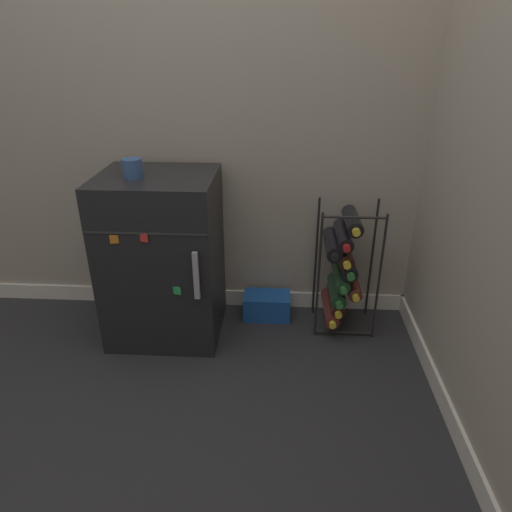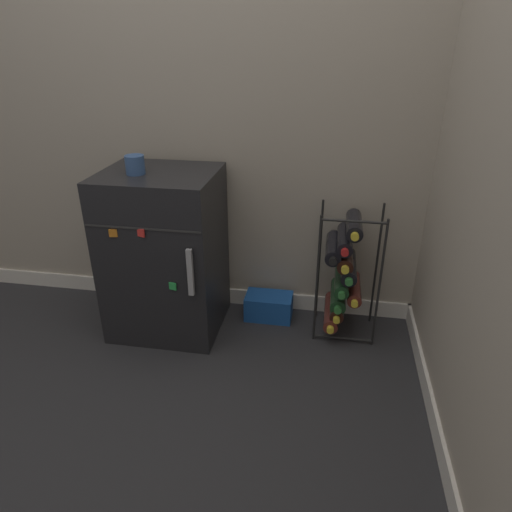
% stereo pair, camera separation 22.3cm
% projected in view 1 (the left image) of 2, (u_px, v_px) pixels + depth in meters
% --- Properties ---
extents(ground_plane, '(14.00, 14.00, 0.00)m').
position_uv_depth(ground_plane, '(221.00, 384.00, 2.01)').
color(ground_plane, '#28282B').
extents(wall_back, '(6.87, 0.07, 2.50)m').
position_uv_depth(wall_back, '(232.00, 71.00, 2.10)').
color(wall_back, '#9E9384').
rests_on(wall_back, ground_plane).
extents(mini_fridge, '(0.54, 0.49, 0.82)m').
position_uv_depth(mini_fridge, '(163.00, 258.00, 2.22)').
color(mini_fridge, black).
rests_on(mini_fridge, ground_plane).
extents(wine_rack, '(0.30, 0.32, 0.67)m').
position_uv_depth(wine_rack, '(341.00, 267.00, 2.28)').
color(wine_rack, black).
rests_on(wine_rack, ground_plane).
extents(soda_box, '(0.25, 0.15, 0.13)m').
position_uv_depth(soda_box, '(267.00, 306.00, 2.47)').
color(soda_box, '#194C9E').
rests_on(soda_box, ground_plane).
extents(fridge_top_cup, '(0.09, 0.09, 0.08)m').
position_uv_depth(fridge_top_cup, '(132.00, 168.00, 1.99)').
color(fridge_top_cup, '#335184').
rests_on(fridge_top_cup, mini_fridge).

